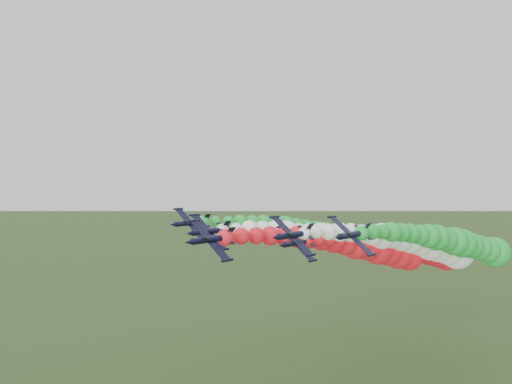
% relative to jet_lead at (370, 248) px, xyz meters
% --- Properties ---
extents(jet_lead, '(18.43, 85.90, 18.64)m').
position_rel_jet_lead_xyz_m(jet_lead, '(0.00, 0.00, 0.00)').
color(jet_lead, black).
rests_on(jet_lead, ground).
extents(jet_inner_left, '(18.93, 86.40, 19.14)m').
position_rel_jet_lead_xyz_m(jet_inner_left, '(-8.67, 9.34, 0.22)').
color(jet_inner_left, black).
rests_on(jet_inner_left, ground).
extents(jet_inner_right, '(19.04, 86.52, 19.26)m').
position_rel_jet_lead_xyz_m(jet_inner_right, '(10.81, 13.31, 0.22)').
color(jet_inner_right, black).
rests_on(jet_inner_right, ground).
extents(jet_outer_left, '(18.59, 86.07, 18.81)m').
position_rel_jet_lead_xyz_m(jet_outer_left, '(-22.41, 16.56, 1.00)').
color(jet_outer_left, black).
rests_on(jet_outer_left, ground).
extents(jet_outer_right, '(18.57, 86.04, 18.78)m').
position_rel_jet_lead_xyz_m(jet_outer_right, '(19.17, 17.00, 0.88)').
color(jet_outer_right, black).
rests_on(jet_outer_right, ground).
extents(jet_trail, '(18.68, 86.15, 18.89)m').
position_rel_jet_lead_xyz_m(jet_trail, '(3.93, 23.17, -2.51)').
color(jet_trail, black).
rests_on(jet_trail, ground).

